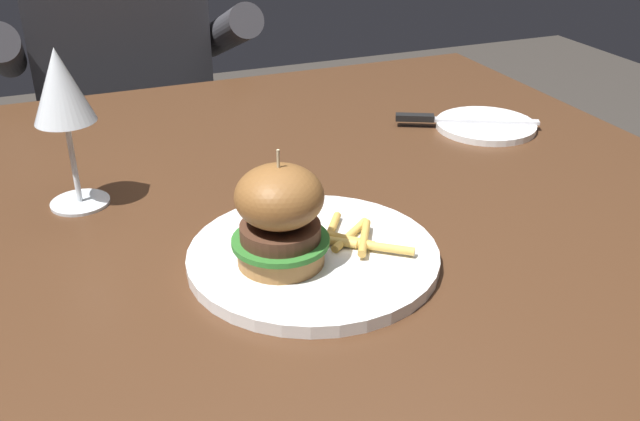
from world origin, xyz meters
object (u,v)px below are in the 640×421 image
object	(u,v)px
table_knife	(453,119)
diner_person	(129,130)
bread_plate	(486,125)
burger_sandwich	(280,216)
main_plate	(313,256)
wine_glass	(61,91)

from	to	relation	value
table_knife	diner_person	bearing A→B (deg)	122.92
bread_plate	table_knife	size ratio (longest dim) A/B	0.76
diner_person	bread_plate	bearing A→B (deg)	-55.29
burger_sandwich	diner_person	size ratio (longest dim) A/B	0.11
bread_plate	diner_person	bearing A→B (deg)	124.71
main_plate	burger_sandwich	distance (m)	0.07
wine_glass	table_knife	bearing A→B (deg)	5.71
burger_sandwich	table_knife	bearing A→B (deg)	37.66
table_knife	diner_person	distance (m)	0.81
bread_plate	diner_person	xyz separation A→B (m)	(-0.47, 0.68, -0.18)
main_plate	table_knife	size ratio (longest dim) A/B	1.31
bread_plate	table_knife	world-z (taller)	table_knife
bread_plate	diner_person	size ratio (longest dim) A/B	0.13
main_plate	wine_glass	bearing A→B (deg)	132.71
bread_plate	diner_person	distance (m)	0.85
burger_sandwich	wine_glass	size ratio (longest dim) A/B	0.64
table_knife	diner_person	world-z (taller)	diner_person
burger_sandwich	table_knife	distance (m)	0.50
diner_person	main_plate	bearing A→B (deg)	-85.58
table_knife	wine_glass	bearing A→B (deg)	-174.29
wine_glass	diner_person	world-z (taller)	diner_person
wine_glass	bread_plate	size ratio (longest dim) A/B	1.27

